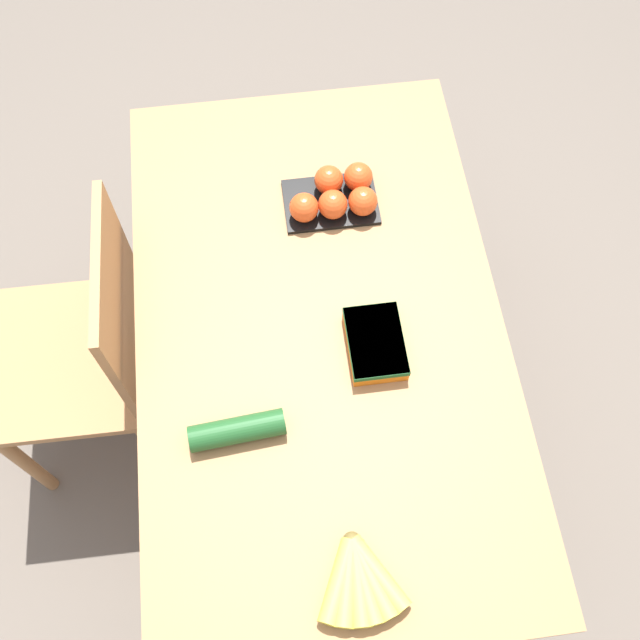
# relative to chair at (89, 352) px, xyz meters

# --- Properties ---
(ground_plane) EXTENTS (12.00, 12.00, 0.00)m
(ground_plane) POSITION_rel_chair_xyz_m (-0.12, -0.56, -0.48)
(ground_plane) COLOR #665B51
(dining_table) EXTENTS (1.32, 0.79, 0.73)m
(dining_table) POSITION_rel_chair_xyz_m (-0.12, -0.56, 0.14)
(dining_table) COLOR #9E7044
(dining_table) RESTS_ON ground_plane
(chair) EXTENTS (0.43, 0.41, 0.90)m
(chair) POSITION_rel_chair_xyz_m (0.00, 0.00, 0.00)
(chair) COLOR #A87547
(chair) RESTS_ON ground_plane
(banana_bunch) EXTENTS (0.17, 0.17, 0.04)m
(banana_bunch) POSITION_rel_chair_xyz_m (-0.64, -0.56, 0.26)
(banana_bunch) COLOR brown
(banana_bunch) RESTS_ON dining_table
(tomato_pack) EXTENTS (0.15, 0.22, 0.08)m
(tomato_pack) POSITION_rel_chair_xyz_m (0.19, -0.64, 0.28)
(tomato_pack) COLOR black
(tomato_pack) RESTS_ON dining_table
(carrot_bag) EXTENTS (0.17, 0.12, 0.04)m
(carrot_bag) POSITION_rel_chair_xyz_m (-0.19, -0.67, 0.27)
(carrot_bag) COLOR orange
(carrot_bag) RESTS_ON dining_table
(cucumber_near) EXTENTS (0.07, 0.19, 0.05)m
(cucumber_near) POSITION_rel_chair_xyz_m (-0.34, -0.37, 0.27)
(cucumber_near) COLOR #1E5123
(cucumber_near) RESTS_ON dining_table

